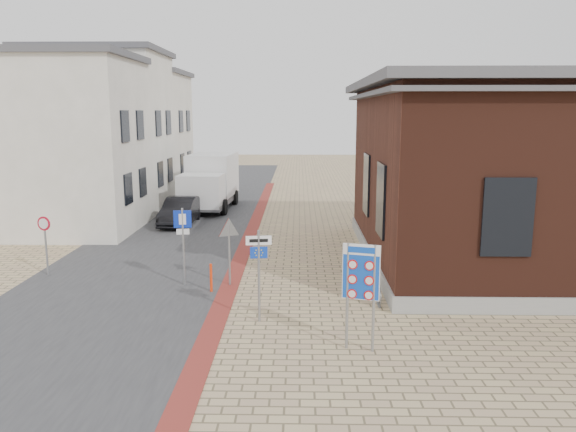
% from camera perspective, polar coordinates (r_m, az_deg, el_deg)
% --- Properties ---
extents(ground, '(120.00, 120.00, 0.00)m').
position_cam_1_polar(ground, '(15.33, 0.04, -11.08)').
color(ground, tan).
rests_on(ground, ground).
extents(road_strip, '(7.00, 60.00, 0.02)m').
position_cam_1_polar(road_strip, '(30.34, -9.85, -0.28)').
color(road_strip, '#38383A').
rests_on(road_strip, ground).
extents(curb_strip, '(0.60, 40.00, 0.02)m').
position_cam_1_polar(curb_strip, '(24.99, -4.11, -2.48)').
color(curb_strip, maroon).
rests_on(curb_strip, ground).
extents(brick_building, '(13.00, 13.00, 6.80)m').
position_cam_1_polar(brick_building, '(23.06, 23.42, 4.32)').
color(brick_building, gray).
rests_on(brick_building, ground).
extents(townhouse_near, '(7.40, 6.40, 8.30)m').
position_cam_1_polar(townhouse_near, '(28.59, -22.23, 6.84)').
color(townhouse_near, beige).
rests_on(townhouse_near, ground).
extents(townhouse_mid, '(7.40, 6.40, 9.10)m').
position_cam_1_polar(townhouse_mid, '(34.17, -18.31, 8.25)').
color(townhouse_mid, beige).
rests_on(townhouse_mid, ground).
extents(townhouse_far, '(7.40, 6.40, 8.30)m').
position_cam_1_polar(townhouse_far, '(39.89, -15.43, 8.09)').
color(townhouse_far, beige).
rests_on(townhouse_far, ground).
extents(bike_rack, '(0.08, 1.80, 0.60)m').
position_cam_1_polar(bike_rack, '(17.47, 8.98, -7.54)').
color(bike_rack, slate).
rests_on(bike_rack, ground).
extents(sedan, '(1.54, 4.19, 1.37)m').
position_cam_1_polar(sedan, '(28.88, -10.88, 0.50)').
color(sedan, black).
rests_on(sedan, ground).
extents(box_truck, '(2.87, 6.20, 3.17)m').
position_cam_1_polar(box_truck, '(33.11, -7.92, 3.53)').
color(box_truck, slate).
rests_on(box_truck, ground).
extents(border_sign, '(0.87, 0.28, 2.62)m').
position_cam_1_polar(border_sign, '(13.37, 7.43, -5.95)').
color(border_sign, gray).
rests_on(border_sign, ground).
extents(essen_sign, '(0.69, 0.13, 2.55)m').
position_cam_1_polar(essen_sign, '(15.11, -2.98, -4.62)').
color(essen_sign, gray).
rests_on(essen_sign, ground).
extents(parking_sign, '(0.57, 0.11, 2.59)m').
position_cam_1_polar(parking_sign, '(18.55, -10.63, -1.69)').
color(parking_sign, gray).
rests_on(parking_sign, ground).
extents(yield_sign, '(0.74, 0.38, 2.22)m').
position_cam_1_polar(yield_sign, '(18.32, -6.02, -2.01)').
color(yield_sign, gray).
rests_on(yield_sign, ground).
extents(speed_sign, '(0.49, 0.14, 2.11)m').
position_cam_1_polar(speed_sign, '(21.13, -23.44, -1.95)').
color(speed_sign, gray).
rests_on(speed_sign, ground).
extents(bollard, '(0.08, 0.08, 0.93)m').
position_cam_1_polar(bollard, '(18.03, -7.82, -6.25)').
color(bollard, '#FF380D').
rests_on(bollard, ground).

